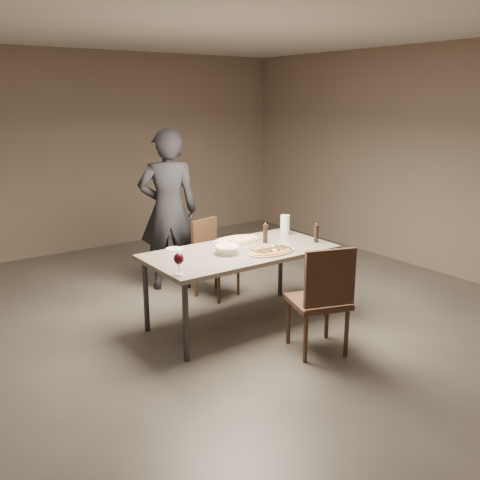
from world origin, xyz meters
TOP-DOWN VIEW (x-y plane):
  - room at (0.00, 0.00)m, footprint 7.00×7.00m
  - dining_table at (0.00, 0.00)m, footprint 1.80×0.90m
  - zucchini_pizza at (0.19, -0.24)m, footprint 0.50×0.28m
  - ham_pizza at (0.15, 0.28)m, footprint 0.54×0.30m
  - bread_basket at (-0.17, -0.03)m, footprint 0.23×0.23m
  - oil_dish at (0.26, -0.27)m, footprint 0.12×0.12m
  - pepper_mill_left at (0.37, 0.08)m, footprint 0.05×0.05m
  - pepper_mill_right at (0.79, -0.21)m, footprint 0.05×0.05m
  - carafe at (0.74, 0.22)m, footprint 0.10×0.10m
  - wine_glass at (-0.83, -0.30)m, footprint 0.08×0.08m
  - side_plate at (-0.50, 0.38)m, footprint 0.17×0.17m
  - chair_near at (0.19, -0.94)m, footprint 0.59×0.59m
  - chair_far at (0.22, 0.84)m, footprint 0.50×0.50m
  - diner at (-0.05, 1.32)m, footprint 0.79×0.67m

SIDE VIEW (x-z plane):
  - chair_far at x=0.22m, z-range 0.05..0.91m
  - chair_near at x=0.19m, z-range 0.06..1.04m
  - dining_table at x=0.00m, z-range 0.32..1.07m
  - side_plate at x=-0.50m, z-range 0.75..0.76m
  - oil_dish at x=0.26m, z-range 0.75..0.76m
  - ham_pizza at x=0.15m, z-range 0.75..0.78m
  - zucchini_pizza at x=0.19m, z-range 0.74..0.79m
  - bread_basket at x=-0.17m, z-range 0.76..0.84m
  - pepper_mill_right at x=0.79m, z-range 0.74..0.94m
  - pepper_mill_left at x=0.37m, z-range 0.74..0.95m
  - carafe at x=0.74m, z-range 0.75..0.96m
  - wine_glass at x=-0.83m, z-range 0.79..0.98m
  - diner at x=-0.05m, z-range 0.00..1.83m
  - room at x=0.00m, z-range -2.10..4.90m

